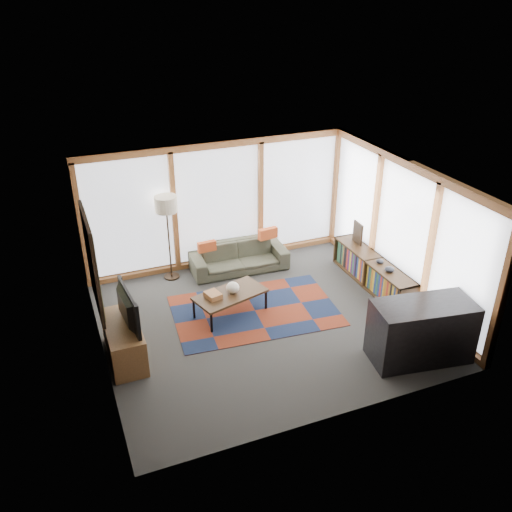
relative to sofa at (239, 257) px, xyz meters
name	(u,v)px	position (x,y,z in m)	size (l,w,h in m)	color
ground	(264,321)	(-0.25, -1.95, -0.29)	(5.50, 5.50, 0.00)	#31322F
room_envelope	(279,225)	(0.25, -1.39, 1.25)	(5.52, 5.02, 2.62)	#453A33
rug	(255,311)	(-0.28, -1.58, -0.28)	(2.91, 1.87, 0.01)	maroon
sofa	(239,257)	(0.00, 0.00, 0.00)	(1.97, 0.77, 0.57)	#323426
pillow_left	(207,246)	(-0.69, -0.04, 0.39)	(0.37, 0.11, 0.20)	#B9481F
pillow_right	(268,233)	(0.66, 0.04, 0.40)	(0.41, 0.12, 0.23)	#B9481F
floor_lamp	(169,238)	(-1.38, 0.20, 0.58)	(0.44, 0.44, 1.74)	#2F2215
coffee_table	(230,303)	(-0.72, -1.50, -0.08)	(1.27, 0.63, 0.42)	#312314
book_stack	(213,295)	(-1.04, -1.51, 0.18)	(0.23, 0.28, 0.09)	#986137
vase	(233,288)	(-0.66, -1.49, 0.24)	(0.23, 0.23, 0.20)	white
bookshelf	(373,272)	(2.18, -1.59, 0.00)	(0.42, 2.34, 0.58)	#312314
bowl_a	(389,269)	(2.17, -2.11, 0.34)	(0.18, 0.18, 0.09)	black
bowl_b	(380,261)	(2.19, -1.76, 0.33)	(0.15, 0.15, 0.07)	black
shelf_picture	(358,233)	(2.25, -0.84, 0.51)	(0.04, 0.33, 0.44)	black
tv_console	(124,342)	(-2.69, -2.07, 0.02)	(0.52, 1.24, 0.62)	brown
television	(122,309)	(-2.65, -2.08, 0.63)	(1.04, 0.14, 0.60)	black
bar_counter	(421,331)	(1.63, -3.79, 0.20)	(1.55, 0.73, 0.98)	black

